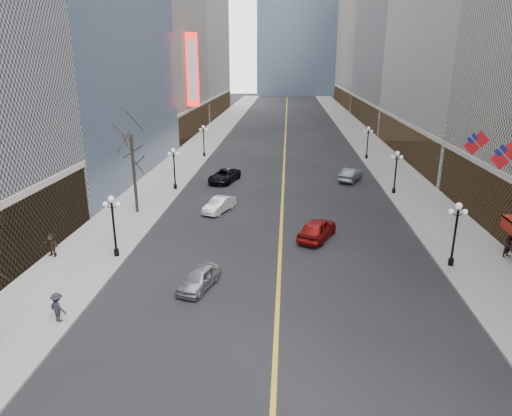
# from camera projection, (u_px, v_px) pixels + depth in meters

# --- Properties ---
(sidewalk_east) EXTENTS (6.00, 230.00, 0.15)m
(sidewalk_east) POSITION_uv_depth(u_px,v_px,m) (377.00, 154.00, 69.31)
(sidewalk_east) COLOR gray
(sidewalk_east) RESTS_ON ground
(sidewalk_west) EXTENTS (6.00, 230.00, 0.15)m
(sidewalk_west) POSITION_uv_depth(u_px,v_px,m) (195.00, 151.00, 71.14)
(sidewalk_west) COLOR gray
(sidewalk_west) RESTS_ON ground
(lane_line) EXTENTS (0.25, 200.00, 0.02)m
(lane_line) POSITION_uv_depth(u_px,v_px,m) (285.00, 142.00, 79.73)
(lane_line) COLOR gold
(lane_line) RESTS_ON ground
(bldg_east_c) EXTENTS (26.60, 40.60, 48.80)m
(bldg_east_c) POSITION_uv_depth(u_px,v_px,m) (432.00, 7.00, 94.97)
(bldg_east_c) COLOR gray
(bldg_east_c) RESTS_ON ground
(streetlamp_east_1) EXTENTS (1.26, 0.44, 4.52)m
(streetlamp_east_1) POSITION_uv_depth(u_px,v_px,m) (456.00, 228.00, 30.63)
(streetlamp_east_1) COLOR black
(streetlamp_east_1) RESTS_ON sidewalk_east
(streetlamp_east_2) EXTENTS (1.26, 0.44, 4.52)m
(streetlamp_east_2) POSITION_uv_depth(u_px,v_px,m) (396.00, 168.00, 47.71)
(streetlamp_east_2) COLOR black
(streetlamp_east_2) RESTS_ON sidewalk_east
(streetlamp_east_3) EXTENTS (1.26, 0.44, 4.52)m
(streetlamp_east_3) POSITION_uv_depth(u_px,v_px,m) (368.00, 139.00, 64.79)
(streetlamp_east_3) COLOR black
(streetlamp_east_3) RESTS_ON sidewalk_east
(streetlamp_west_1) EXTENTS (1.26, 0.44, 4.52)m
(streetlamp_west_1) POSITION_uv_depth(u_px,v_px,m) (113.00, 220.00, 32.17)
(streetlamp_west_1) COLOR black
(streetlamp_west_1) RESTS_ON sidewalk_west
(streetlamp_west_2) EXTENTS (1.26, 0.44, 4.52)m
(streetlamp_west_2) POSITION_uv_depth(u_px,v_px,m) (174.00, 164.00, 49.25)
(streetlamp_west_2) COLOR black
(streetlamp_west_2) RESTS_ON sidewalk_west
(streetlamp_west_3) EXTENTS (1.26, 0.44, 4.52)m
(streetlamp_west_3) POSITION_uv_depth(u_px,v_px,m) (204.00, 137.00, 66.32)
(streetlamp_west_3) COLOR black
(streetlamp_west_3) RESTS_ON sidewalk_west
(flag_4) EXTENTS (2.87, 0.12, 2.87)m
(flag_4) POSITION_uv_depth(u_px,v_px,m) (507.00, 158.00, 30.94)
(flag_4) COLOR #B2B2B7
(flag_4) RESTS_ON ground
(flag_5) EXTENTS (2.87, 0.12, 2.87)m
(flag_5) POSITION_uv_depth(u_px,v_px,m) (478.00, 145.00, 35.69)
(flag_5) COLOR #B2B2B7
(flag_5) RESTS_ON ground
(theatre_marquee) EXTENTS (2.00, 0.55, 12.00)m
(theatre_marquee) POSITION_uv_depth(u_px,v_px,m) (193.00, 70.00, 77.06)
(theatre_marquee) COLOR red
(theatre_marquee) RESTS_ON ground
(tree_west_far) EXTENTS (3.60, 3.60, 7.92)m
(tree_west_far) POSITION_uv_depth(u_px,v_px,m) (132.00, 147.00, 40.74)
(tree_west_far) COLOR #2D231C
(tree_west_far) RESTS_ON sidewalk_west
(car_nb_near) EXTENTS (2.61, 4.17, 1.32)m
(car_nb_near) POSITION_uv_depth(u_px,v_px,m) (199.00, 278.00, 28.44)
(car_nb_near) COLOR #97989E
(car_nb_near) RESTS_ON ground
(car_nb_mid) EXTENTS (2.88, 4.39, 1.37)m
(car_nb_mid) POSITION_uv_depth(u_px,v_px,m) (219.00, 205.00, 42.82)
(car_nb_mid) COLOR silver
(car_nb_mid) RESTS_ON ground
(car_nb_far) EXTENTS (3.75, 5.80, 1.49)m
(car_nb_far) POSITION_uv_depth(u_px,v_px,m) (224.00, 176.00, 53.31)
(car_nb_far) COLOR black
(car_nb_far) RESTS_ON ground
(car_sb_mid) EXTENTS (3.73, 5.29, 1.67)m
(car_sb_mid) POSITION_uv_depth(u_px,v_px,m) (317.00, 229.00, 36.32)
(car_sb_mid) COLOR maroon
(car_sb_mid) RESTS_ON ground
(car_sb_far) EXTENTS (3.30, 4.85, 1.51)m
(car_sb_far) POSITION_uv_depth(u_px,v_px,m) (351.00, 175.00, 53.82)
(car_sb_far) COLOR #555C5D
(car_sb_far) RESTS_ON ground
(ped_east_walk) EXTENTS (0.96, 0.82, 1.73)m
(ped_east_walk) POSITION_uv_depth(u_px,v_px,m) (510.00, 246.00, 32.56)
(ped_east_walk) COLOR black
(ped_east_walk) RESTS_ON sidewalk_east
(ped_west_walk) EXTENTS (1.18, 0.85, 1.68)m
(ped_west_walk) POSITION_uv_depth(u_px,v_px,m) (58.00, 307.00, 24.48)
(ped_west_walk) COLOR black
(ped_west_walk) RESTS_ON sidewalk_west
(ped_west_far) EXTENTS (1.62, 0.99, 1.68)m
(ped_west_far) POSITION_uv_depth(u_px,v_px,m) (51.00, 245.00, 32.72)
(ped_west_far) COLOR #2C2418
(ped_west_far) RESTS_ON sidewalk_west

